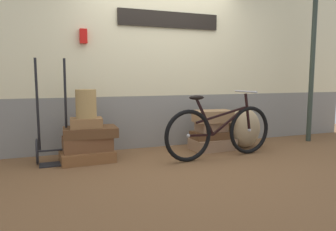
{
  "coord_description": "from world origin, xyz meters",
  "views": [
    {
      "loc": [
        -1.7,
        -4.01,
        1.1
      ],
      "look_at": [
        -0.12,
        0.15,
        0.57
      ],
      "focal_mm": 34.25,
      "sensor_mm": 36.0,
      "label": 1
    }
  ],
  "objects_px": {
    "suitcase_5": "(211,135)",
    "suitcase_6": "(211,127)",
    "bicycle": "(220,131)",
    "luggage_trolley": "(53,141)",
    "suitcase_4": "(212,144)",
    "suitcase_0": "(87,156)",
    "suitcase_7": "(213,116)",
    "wicker_basket": "(86,104)",
    "burlap_sack": "(244,128)",
    "suitcase_1": "(87,143)",
    "suitcase_2": "(90,132)",
    "suitcase_3": "(86,123)"
  },
  "relations": [
    {
      "from": "suitcase_2",
      "to": "bicycle",
      "type": "height_order",
      "value": "bicycle"
    },
    {
      "from": "wicker_basket",
      "to": "bicycle",
      "type": "height_order",
      "value": "wicker_basket"
    },
    {
      "from": "suitcase_0",
      "to": "suitcase_7",
      "type": "distance_m",
      "value": 1.92
    },
    {
      "from": "suitcase_3",
      "to": "bicycle",
      "type": "relative_size",
      "value": 0.24
    },
    {
      "from": "suitcase_5",
      "to": "burlap_sack",
      "type": "distance_m",
      "value": 0.56
    },
    {
      "from": "burlap_sack",
      "to": "bicycle",
      "type": "height_order",
      "value": "bicycle"
    },
    {
      "from": "suitcase_2",
      "to": "suitcase_4",
      "type": "bearing_deg",
      "value": 1.96
    },
    {
      "from": "suitcase_1",
      "to": "suitcase_6",
      "type": "bearing_deg",
      "value": -1.43
    },
    {
      "from": "suitcase_0",
      "to": "suitcase_1",
      "type": "bearing_deg",
      "value": 71.51
    },
    {
      "from": "suitcase_0",
      "to": "suitcase_4",
      "type": "relative_size",
      "value": 1.06
    },
    {
      "from": "suitcase_0",
      "to": "suitcase_1",
      "type": "xyz_separation_m",
      "value": [
        0.01,
        0.05,
        0.16
      ]
    },
    {
      "from": "suitcase_6",
      "to": "burlap_sack",
      "type": "height_order",
      "value": "burlap_sack"
    },
    {
      "from": "suitcase_4",
      "to": "suitcase_5",
      "type": "height_order",
      "value": "suitcase_5"
    },
    {
      "from": "suitcase_3",
      "to": "wicker_basket",
      "type": "distance_m",
      "value": 0.25
    },
    {
      "from": "suitcase_5",
      "to": "suitcase_7",
      "type": "xyz_separation_m",
      "value": [
        0.01,
        -0.03,
        0.29
      ]
    },
    {
      "from": "burlap_sack",
      "to": "suitcase_0",
      "type": "bearing_deg",
      "value": 179.66
    },
    {
      "from": "suitcase_3",
      "to": "burlap_sack",
      "type": "height_order",
      "value": "burlap_sack"
    },
    {
      "from": "suitcase_3",
      "to": "bicycle",
      "type": "distance_m",
      "value": 1.8
    },
    {
      "from": "suitcase_2",
      "to": "suitcase_6",
      "type": "distance_m",
      "value": 1.82
    },
    {
      "from": "suitcase_2",
      "to": "wicker_basket",
      "type": "xyz_separation_m",
      "value": [
        -0.04,
        -0.01,
        0.38
      ]
    },
    {
      "from": "suitcase_0",
      "to": "suitcase_1",
      "type": "distance_m",
      "value": 0.17
    },
    {
      "from": "suitcase_1",
      "to": "luggage_trolley",
      "type": "height_order",
      "value": "luggage_trolley"
    },
    {
      "from": "wicker_basket",
      "to": "suitcase_3",
      "type": "bearing_deg",
      "value": -126.22
    },
    {
      "from": "suitcase_1",
      "to": "wicker_basket",
      "type": "bearing_deg",
      "value": -101.33
    },
    {
      "from": "suitcase_1",
      "to": "luggage_trolley",
      "type": "bearing_deg",
      "value": 176.93
    },
    {
      "from": "suitcase_0",
      "to": "suitcase_5",
      "type": "xyz_separation_m",
      "value": [
        1.86,
        0.05,
        0.15
      ]
    },
    {
      "from": "suitcase_3",
      "to": "burlap_sack",
      "type": "xyz_separation_m",
      "value": [
        2.41,
        -0.04,
        -0.2
      ]
    },
    {
      "from": "suitcase_3",
      "to": "luggage_trolley",
      "type": "height_order",
      "value": "luggage_trolley"
    },
    {
      "from": "burlap_sack",
      "to": "wicker_basket",
      "type": "bearing_deg",
      "value": 179.02
    },
    {
      "from": "suitcase_5",
      "to": "suitcase_6",
      "type": "height_order",
      "value": "suitcase_6"
    },
    {
      "from": "suitcase_7",
      "to": "suitcase_5",
      "type": "bearing_deg",
      "value": 119.97
    },
    {
      "from": "suitcase_3",
      "to": "bicycle",
      "type": "height_order",
      "value": "bicycle"
    },
    {
      "from": "suitcase_3",
      "to": "luggage_trolley",
      "type": "relative_size",
      "value": 0.3
    },
    {
      "from": "suitcase_3",
      "to": "suitcase_2",
      "type": "bearing_deg",
      "value": 26.97
    },
    {
      "from": "suitcase_3",
      "to": "wicker_basket",
      "type": "xyz_separation_m",
      "value": [
        0.0,
        0.01,
        0.25
      ]
    },
    {
      "from": "suitcase_5",
      "to": "suitcase_6",
      "type": "distance_m",
      "value": 0.13
    },
    {
      "from": "suitcase_2",
      "to": "suitcase_0",
      "type": "bearing_deg",
      "value": -140.77
    },
    {
      "from": "wicker_basket",
      "to": "burlap_sack",
      "type": "height_order",
      "value": "wicker_basket"
    },
    {
      "from": "suitcase_2",
      "to": "luggage_trolley",
      "type": "bearing_deg",
      "value": 179.41
    },
    {
      "from": "wicker_basket",
      "to": "suitcase_0",
      "type": "bearing_deg",
      "value": -110.33
    },
    {
      "from": "bicycle",
      "to": "suitcase_6",
      "type": "bearing_deg",
      "value": 74.71
    },
    {
      "from": "suitcase_4",
      "to": "bicycle",
      "type": "relative_size",
      "value": 0.37
    },
    {
      "from": "wicker_basket",
      "to": "suitcase_6",
      "type": "bearing_deg",
      "value": 0.75
    },
    {
      "from": "luggage_trolley",
      "to": "suitcase_4",
      "type": "bearing_deg",
      "value": -0.83
    },
    {
      "from": "suitcase_2",
      "to": "bicycle",
      "type": "xyz_separation_m",
      "value": [
        1.68,
        -0.48,
        -0.02
      ]
    },
    {
      "from": "luggage_trolley",
      "to": "suitcase_1",
      "type": "bearing_deg",
      "value": -1.66
    },
    {
      "from": "luggage_trolley",
      "to": "bicycle",
      "type": "xyz_separation_m",
      "value": [
        2.15,
        -0.5,
        0.07
      ]
    },
    {
      "from": "suitcase_6",
      "to": "wicker_basket",
      "type": "xyz_separation_m",
      "value": [
        -1.86,
        -0.02,
        0.41
      ]
    },
    {
      "from": "suitcase_0",
      "to": "burlap_sack",
      "type": "distance_m",
      "value": 2.42
    },
    {
      "from": "suitcase_0",
      "to": "burlap_sack",
      "type": "relative_size",
      "value": 1.09
    }
  ]
}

